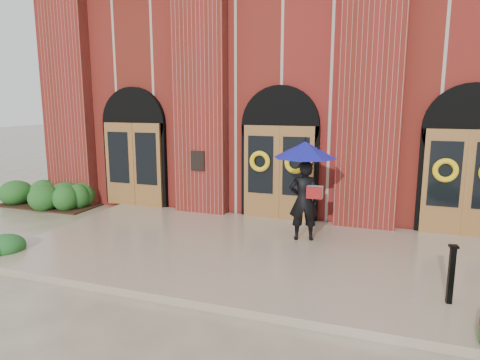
% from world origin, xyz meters
% --- Properties ---
extents(ground, '(90.00, 90.00, 0.00)m').
position_xyz_m(ground, '(0.00, 0.00, 0.00)').
color(ground, tan).
rests_on(ground, ground).
extents(landing, '(10.00, 5.30, 0.15)m').
position_xyz_m(landing, '(0.00, 0.15, 0.07)').
color(landing, gray).
rests_on(landing, ground).
extents(church_building, '(16.20, 12.53, 7.00)m').
position_xyz_m(church_building, '(0.00, 8.78, 3.50)').
color(church_building, maroon).
rests_on(church_building, ground).
extents(man_with_umbrella, '(1.77, 1.77, 2.26)m').
position_xyz_m(man_with_umbrella, '(1.01, 1.15, 1.73)').
color(man_with_umbrella, black).
rests_on(man_with_umbrella, landing).
extents(metal_post, '(0.15, 0.15, 0.95)m').
position_xyz_m(metal_post, '(3.80, -1.22, 0.65)').
color(metal_post, black).
rests_on(metal_post, landing).
extents(hedge_wall_left, '(2.88, 1.15, 0.74)m').
position_xyz_m(hedge_wall_left, '(-7.39, 2.20, 0.37)').
color(hedge_wall_left, '#1E501A').
rests_on(hedge_wall_left, ground).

